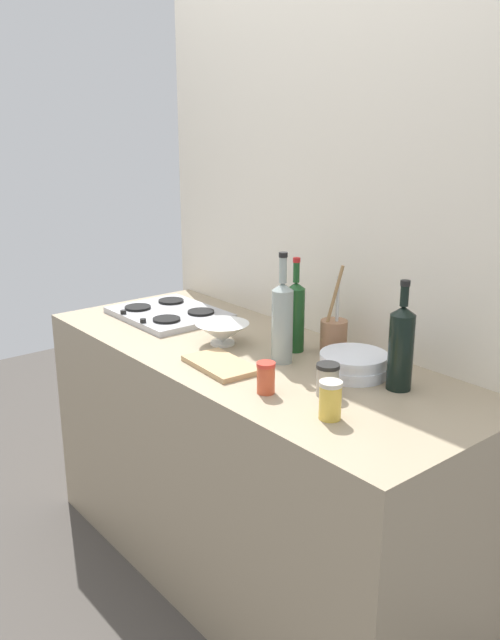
{
  "coord_description": "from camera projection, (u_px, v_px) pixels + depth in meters",
  "views": [
    {
      "loc": [
        1.71,
        -1.4,
        1.68
      ],
      "look_at": [
        0.0,
        0.0,
        1.02
      ],
      "focal_mm": 37.18,
      "sensor_mm": 36.0,
      "label": 1
    }
  ],
  "objects": [
    {
      "name": "condiment_jar_front",
      "position": [
        330.0,
        400.0,
        1.81
      ],
      "size": [
        0.07,
        0.07,
        0.11
      ],
      "color": "gold",
      "rests_on": "counter_block"
    },
    {
      "name": "utensil_crock",
      "position": [
        334.0,
        335.0,
        2.31
      ],
      "size": [
        0.09,
        0.09,
        0.32
      ],
      "color": "#996B4C",
      "rests_on": "counter_block"
    },
    {
      "name": "condiment_jar_spare",
      "position": [
        266.0,
        378.0,
        1.98
      ],
      "size": [
        0.06,
        0.06,
        0.1
      ],
      "color": "#C64C2D",
      "rests_on": "counter_block"
    },
    {
      "name": "ground_plane",
      "position": [
        250.0,
        568.0,
        2.6
      ],
      "size": [
        6.0,
        6.0,
        0.0
      ],
      "primitive_type": "plane",
      "color": "#47423D",
      "rests_on": "ground"
    },
    {
      "name": "counter_block",
      "position": [
        250.0,
        466.0,
        2.47
      ],
      "size": [
        1.8,
        0.7,
        0.9
      ],
      "primitive_type": "cube",
      "color": "tan",
      "rests_on": "ground"
    },
    {
      "name": "stovetop_hob",
      "position": [
        169.0,
        313.0,
        2.77
      ],
      "size": [
        0.45,
        0.37,
        0.04
      ],
      "color": "#B2B2B7",
      "rests_on": "counter_block"
    },
    {
      "name": "backsplash_panel",
      "position": [
        329.0,
        245.0,
        2.47
      ],
      "size": [
        1.9,
        0.06,
        2.48
      ],
      "primitive_type": "cube",
      "color": "beige",
      "rests_on": "ground"
    },
    {
      "name": "condiment_jar_rear",
      "position": [
        328.0,
        379.0,
        1.96
      ],
      "size": [
        0.07,
        0.07,
        0.1
      ],
      "color": "#9E998C",
      "rests_on": "counter_block"
    },
    {
      "name": "wine_bottle_mid_right",
      "position": [
        401.0,
        346.0,
        1.99
      ],
      "size": [
        0.08,
        0.08,
        0.34
      ],
      "color": "black",
      "rests_on": "counter_block"
    },
    {
      "name": "cutting_board",
      "position": [
        221.0,
        365.0,
        2.2
      ],
      "size": [
        0.28,
        0.17,
        0.02
      ],
      "primitive_type": "cube",
      "rotation": [
        0.0,
        0.0,
        -0.07
      ],
      "color": "tan",
      "rests_on": "counter_block"
    },
    {
      "name": "wine_bottle_mid_left",
      "position": [
        295.0,
        315.0,
        2.32
      ],
      "size": [
        0.06,
        0.06,
        0.34
      ],
      "color": "#19471E",
      "rests_on": "counter_block"
    },
    {
      "name": "mixing_bowl",
      "position": [
        222.0,
        333.0,
        2.42
      ],
      "size": [
        0.2,
        0.2,
        0.08
      ],
      "color": "white",
      "rests_on": "counter_block"
    },
    {
      "name": "plate_stack",
      "position": [
        354.0,
        364.0,
        2.12
      ],
      "size": [
        0.22,
        0.23,
        0.07
      ],
      "color": "white",
      "rests_on": "counter_block"
    },
    {
      "name": "wine_bottle_leftmost",
      "position": [
        282.0,
        321.0,
        2.21
      ],
      "size": [
        0.07,
        0.07,
        0.38
      ],
      "color": "gray",
      "rests_on": "counter_block"
    }
  ]
}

